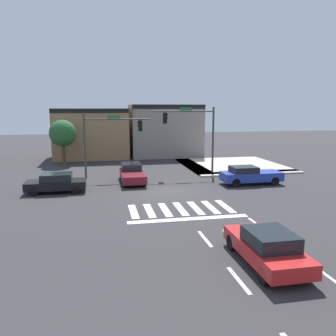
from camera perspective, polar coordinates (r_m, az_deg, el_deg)
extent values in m
plane|color=#302D30|center=(25.40, -0.26, -3.88)|extent=(120.00, 120.00, 0.00)
cube|color=silver|center=(20.71, -5.71, -7.12)|extent=(0.44, 2.85, 0.01)
cube|color=silver|center=(20.81, -3.08, -7.00)|extent=(0.44, 2.85, 0.01)
cube|color=silver|center=(20.96, -0.48, -6.86)|extent=(0.44, 2.85, 0.01)
cube|color=silver|center=(21.15, 2.07, -6.71)|extent=(0.44, 2.85, 0.01)
cube|color=silver|center=(21.38, 4.57, -6.55)|extent=(0.44, 2.85, 0.01)
cube|color=silver|center=(21.65, 7.02, -6.39)|extent=(0.44, 2.85, 0.01)
cube|color=silver|center=(21.96, 9.39, -6.21)|extent=(0.44, 2.85, 0.01)
cube|color=white|center=(19.30, 3.45, -8.36)|extent=(6.80, 0.50, 0.01)
cube|color=white|center=(16.59, 6.12, -11.52)|extent=(0.16, 2.00, 0.01)
cube|color=white|center=(13.17, 11.55, -17.61)|extent=(0.16, 2.00, 0.01)
cylinder|color=yellow|center=(17.76, 10.52, -10.16)|extent=(0.94, 0.94, 0.01)
cylinder|color=white|center=(17.68, 9.87, -10.22)|extent=(0.15, 0.15, 0.00)
cylinder|color=white|center=(17.83, 11.16, -10.09)|extent=(0.15, 0.15, 0.00)
cube|color=white|center=(17.76, 10.52, -10.15)|extent=(0.42, 0.04, 0.00)
cube|color=#B2AA9E|center=(32.99, 13.49, -0.82)|extent=(10.00, 1.60, 0.15)
cube|color=#B2AA9E|center=(36.01, 4.21, 0.31)|extent=(1.60, 10.00, 0.15)
cube|color=#B2AA9E|center=(37.34, 10.44, 0.51)|extent=(10.00, 10.00, 0.15)
cube|color=#93704C|center=(43.65, -12.51, 5.63)|extent=(8.72, 6.62, 5.98)
cube|color=black|center=(40.43, -12.74, 9.19)|extent=(8.72, 0.50, 0.50)
cube|color=gray|center=(44.28, -0.55, 6.22)|extent=(8.69, 6.41, 6.44)
cube|color=black|center=(41.24, 0.23, 10.08)|extent=(8.69, 0.50, 0.50)
cylinder|color=#383A3D|center=(31.92, 7.41, 4.44)|extent=(0.18, 0.18, 6.13)
cylinder|color=#383A3D|center=(30.99, 2.45, 9.30)|extent=(5.70, 0.12, 0.12)
cube|color=black|center=(30.66, -0.51, 8.23)|extent=(0.32, 0.32, 0.95)
sphere|color=#470A0A|center=(30.68, -0.20, 8.78)|extent=(0.22, 0.22, 0.22)
sphere|color=#4C330C|center=(30.69, -0.19, 8.23)|extent=(0.22, 0.22, 0.22)
sphere|color=#1ED833|center=(30.70, -0.19, 7.68)|extent=(0.22, 0.22, 0.22)
cube|color=#197233|center=(31.05, 2.98, 9.70)|extent=(1.10, 0.03, 0.24)
cylinder|color=#383A3D|center=(30.48, -13.56, 3.55)|extent=(0.18, 0.18, 5.66)
cylinder|color=#383A3D|center=(30.34, -8.40, 7.95)|extent=(5.60, 0.12, 0.12)
cube|color=black|center=(30.53, -4.60, 6.96)|extent=(0.32, 0.32, 0.95)
sphere|color=#470A0A|center=(30.50, -4.93, 7.50)|extent=(0.22, 0.22, 0.22)
sphere|color=#4C330C|center=(30.51, -4.92, 6.95)|extent=(0.22, 0.22, 0.22)
sphere|color=#1ED833|center=(30.53, -4.91, 6.40)|extent=(0.22, 0.22, 0.22)
cube|color=#197233|center=(30.32, -8.94, 8.35)|extent=(1.10, 0.03, 0.24)
cube|color=#23389E|center=(28.46, 13.56, -1.31)|extent=(4.79, 1.85, 0.69)
cube|color=black|center=(28.09, 12.37, -0.22)|extent=(2.01, 1.62, 0.47)
cylinder|color=black|center=(29.94, 15.72, -1.47)|extent=(0.68, 0.22, 0.68)
cylinder|color=black|center=(28.53, 17.18, -2.09)|extent=(0.68, 0.22, 0.68)
cylinder|color=black|center=(28.63, 9.89, -1.76)|extent=(0.68, 0.22, 0.68)
cylinder|color=black|center=(27.15, 11.12, -2.43)|extent=(0.68, 0.22, 0.68)
cube|color=black|center=(26.28, -17.97, -2.62)|extent=(4.22, 1.82, 0.57)
cube|color=black|center=(26.16, -17.91, -1.44)|extent=(2.15, 1.60, 0.52)
cylinder|color=black|center=(26.98, -14.73, -2.70)|extent=(0.64, 0.22, 0.64)
cylinder|color=black|center=(25.42, -14.93, -3.47)|extent=(0.64, 0.22, 0.64)
cylinder|color=black|center=(27.31, -20.74, -2.86)|extent=(0.64, 0.22, 0.64)
cylinder|color=black|center=(25.77, -21.31, -3.63)|extent=(0.64, 0.22, 0.64)
cube|color=maroon|center=(28.43, -5.89, -1.25)|extent=(1.83, 4.67, 0.62)
cube|color=black|center=(29.45, -6.12, 0.26)|extent=(1.61, 2.19, 0.52)
cylinder|color=black|center=(27.02, -3.86, -2.40)|extent=(0.22, 0.61, 0.61)
cylinder|color=black|center=(26.87, -7.26, -2.53)|extent=(0.22, 0.61, 0.61)
cylinder|color=black|center=(30.11, -4.64, -1.14)|extent=(0.22, 0.61, 0.61)
cylinder|color=black|center=(29.98, -7.69, -1.25)|extent=(0.22, 0.61, 0.61)
cube|color=red|center=(14.40, 15.81, -12.77)|extent=(1.84, 4.46, 0.56)
cube|color=black|center=(13.95, 16.49, -11.08)|extent=(1.62, 1.97, 0.56)
cylinder|color=black|center=(15.45, 10.43, -11.95)|extent=(0.22, 0.67, 0.67)
cylinder|color=black|center=(16.10, 15.91, -11.27)|extent=(0.22, 0.67, 0.67)
cylinder|color=black|center=(12.94, 15.57, -16.67)|extent=(0.22, 0.67, 0.67)
cylinder|color=black|center=(13.70, 21.88, -15.48)|extent=(0.22, 0.67, 0.67)
cylinder|color=#4C3823|center=(38.69, -16.81, 2.56)|extent=(0.36, 0.36, 2.80)
sphere|color=#235628|center=(38.50, -16.96, 5.51)|extent=(2.84, 2.84, 2.84)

